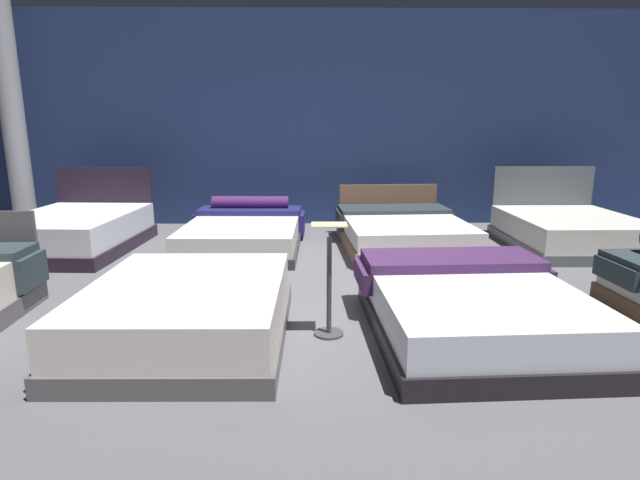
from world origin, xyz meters
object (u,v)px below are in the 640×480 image
bed_5 (244,233)px  bed_6 (402,232)px  bed_1 (188,311)px  support_pillar (13,120)px  bed_7 (569,231)px  price_sign (329,294)px  bed_2 (472,307)px  bed_4 (75,232)px

bed_5 → bed_6: 2.20m
bed_1 → bed_5: size_ratio=0.90×
support_pillar → bed_7: bearing=-9.0°
bed_7 → price_sign: size_ratio=2.17×
bed_2 → price_sign: price_sign is taller
bed_4 → bed_6: bearing=4.0°
bed_5 → support_pillar: (-3.70, 1.28, 1.54)m
bed_2 → bed_5: size_ratio=0.96×
support_pillar → bed_6: bearing=-12.3°
bed_4 → bed_7: 6.82m
bed_7 → price_sign: bed_7 is taller
bed_5 → price_sign: size_ratio=2.32×
bed_2 → support_pillar: bearing=141.6°
bed_6 → bed_7: size_ratio=1.11×
bed_7 → bed_2: bearing=-127.5°
bed_2 → bed_5: (-2.25, 3.01, -0.02)m
bed_4 → bed_6: bed_4 is taller
bed_1 → bed_7: bearing=34.3°
bed_1 → price_sign: price_sign is taller
bed_5 → bed_6: size_ratio=0.96×
support_pillar → bed_2: bearing=-35.8°
bed_6 → price_sign: price_sign is taller
bed_6 → support_pillar: 6.23m
bed_2 → price_sign: (-1.16, -0.00, 0.12)m
bed_2 → bed_6: 3.00m
bed_2 → bed_5: bed_5 is taller
bed_2 → support_pillar: (-5.95, 4.29, 1.52)m
bed_6 → price_sign: bearing=-113.6°
bed_6 → bed_7: bed_7 is taller
bed_7 → price_sign: (-3.46, -2.98, 0.11)m
bed_6 → price_sign: size_ratio=2.42×
bed_7 → bed_5: bearing=179.8°
bed_6 → bed_1: bearing=-129.4°
bed_1 → bed_6: size_ratio=0.86×
bed_6 → bed_7: bearing=-3.7°
bed_4 → bed_7: size_ratio=1.09×
bed_5 → support_pillar: support_pillar is taller
bed_1 → price_sign: 1.13m
bed_2 → bed_6: (-0.04, 3.00, -0.01)m
bed_7 → price_sign: 4.57m
bed_5 → bed_7: bearing=0.9°
bed_7 → bed_1: bearing=-146.2°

